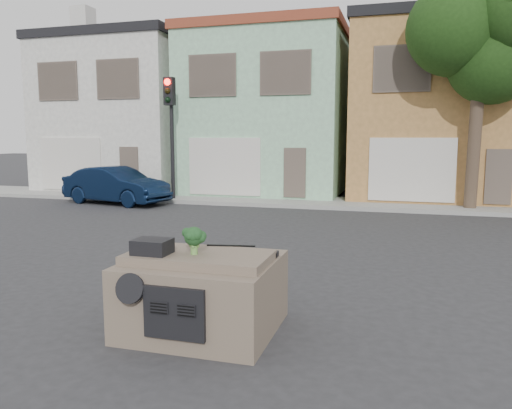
% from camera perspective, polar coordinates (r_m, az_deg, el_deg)
% --- Properties ---
extents(ground_plane, '(120.00, 120.00, 0.00)m').
position_cam_1_polar(ground_plane, '(9.94, 0.63, -7.87)').
color(ground_plane, '#303033').
rests_on(ground_plane, ground).
extents(sidewalk, '(40.00, 3.00, 0.15)m').
position_cam_1_polar(sidewalk, '(20.06, 8.74, 0.18)').
color(sidewalk, gray).
rests_on(sidewalk, ground).
extents(townhouse_white, '(7.20, 8.20, 7.55)m').
position_cam_1_polar(townhouse_white, '(27.36, -13.71, 9.80)').
color(townhouse_white, silver).
rests_on(townhouse_white, ground).
extents(townhouse_mint, '(7.20, 8.20, 7.55)m').
position_cam_1_polar(townhouse_mint, '(24.52, 1.93, 10.28)').
color(townhouse_mint, '#98CEA4').
rests_on(townhouse_mint, ground).
extents(townhouse_tan, '(7.20, 8.20, 7.55)m').
position_cam_1_polar(townhouse_tan, '(23.79, 19.98, 9.91)').
color(townhouse_tan, '#B17D43').
rests_on(townhouse_tan, ground).
extents(navy_sedan, '(4.75, 2.48, 1.49)m').
position_cam_1_polar(navy_sedan, '(20.93, -15.62, 0.09)').
color(navy_sedan, '#0A1832').
rests_on(navy_sedan, ground).
extents(traffic_signal, '(0.40, 0.40, 5.10)m').
position_cam_1_polar(traffic_signal, '(20.81, -9.68, 7.26)').
color(traffic_signal, black).
rests_on(traffic_signal, ground).
extents(tree_near, '(4.40, 4.00, 8.50)m').
position_cam_1_polar(tree_near, '(19.24, 23.97, 11.76)').
color(tree_near, '#1C3C12').
rests_on(tree_near, ground).
extents(car_dashboard, '(2.00, 1.80, 1.12)m').
position_cam_1_polar(car_dashboard, '(7.06, -6.05, -9.73)').
color(car_dashboard, '#6E5E4E').
rests_on(car_dashboard, ground).
extents(instrument_hump, '(0.48, 0.38, 0.20)m').
position_cam_1_polar(instrument_hump, '(6.83, -11.77, -4.73)').
color(instrument_hump, black).
rests_on(instrument_hump, car_dashboard).
extents(wiper_arm, '(0.69, 0.15, 0.02)m').
position_cam_1_polar(wiper_arm, '(7.16, -2.87, -4.72)').
color(wiper_arm, black).
rests_on(wiper_arm, car_dashboard).
extents(broccoli, '(0.43, 0.43, 0.38)m').
position_cam_1_polar(broccoli, '(6.69, -7.11, -4.08)').
color(broccoli, '#173819').
rests_on(broccoli, car_dashboard).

